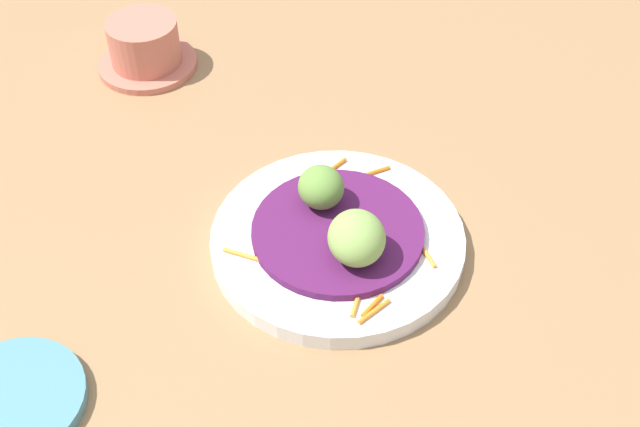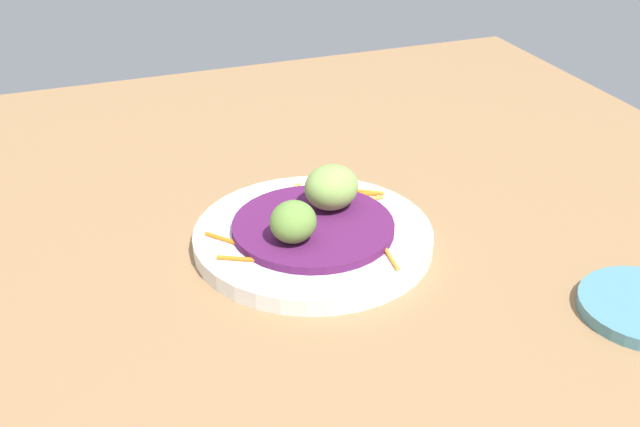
# 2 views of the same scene
# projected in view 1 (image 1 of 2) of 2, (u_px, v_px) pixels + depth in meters

# --- Properties ---
(table_surface) EXTENTS (1.10, 1.10, 0.02)m
(table_surface) POSITION_uv_depth(u_px,v_px,m) (332.00, 246.00, 0.78)
(table_surface) COLOR #936D47
(table_surface) RESTS_ON ground
(main_plate) EXTENTS (0.23, 0.23, 0.02)m
(main_plate) POSITION_uv_depth(u_px,v_px,m) (338.00, 241.00, 0.76)
(main_plate) COLOR white
(main_plate) RESTS_ON table_surface
(cabbage_bed) EXTENTS (0.16, 0.16, 0.01)m
(cabbage_bed) POSITION_uv_depth(u_px,v_px,m) (338.00, 231.00, 0.75)
(cabbage_bed) COLOR #51194C
(cabbage_bed) RESTS_ON main_plate
(carrot_garnish) EXTENTS (0.19, 0.20, 0.00)m
(carrot_garnish) POSITION_uv_depth(u_px,v_px,m) (349.00, 245.00, 0.74)
(carrot_garnish) COLOR orange
(carrot_garnish) RESTS_ON main_plate
(guac_scoop_left) EXTENTS (0.06, 0.06, 0.04)m
(guac_scoop_left) POSITION_uv_depth(u_px,v_px,m) (321.00, 187.00, 0.76)
(guac_scoop_left) COLOR olive
(guac_scoop_left) RESTS_ON cabbage_bed
(guac_scoop_center) EXTENTS (0.07, 0.07, 0.04)m
(guac_scoop_center) POSITION_uv_depth(u_px,v_px,m) (357.00, 238.00, 0.71)
(guac_scoop_center) COLOR #84A851
(guac_scoop_center) RESTS_ON cabbage_bed
(side_plate_small) EXTENTS (0.11, 0.11, 0.01)m
(side_plate_small) POSITION_uv_depth(u_px,v_px,m) (14.00, 400.00, 0.64)
(side_plate_small) COLOR teal
(side_plate_small) RESTS_ON table_surface
(terracotta_bowl) EXTENTS (0.11, 0.11, 0.06)m
(terracotta_bowl) POSITION_uv_depth(u_px,v_px,m) (145.00, 47.00, 0.95)
(terracotta_bowl) COLOR #C66B56
(terracotta_bowl) RESTS_ON table_surface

